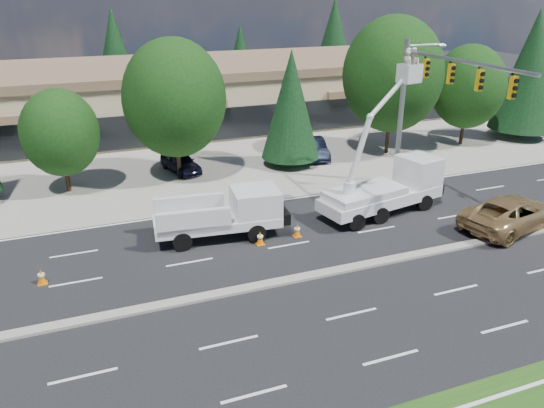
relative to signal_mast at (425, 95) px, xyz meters
name	(u,v)px	position (x,y,z in m)	size (l,w,h in m)	color
ground	(317,276)	(-10.03, -7.04, -6.06)	(140.00, 140.00, 0.00)	black
concrete_apron	(205,153)	(-10.03, 12.96, -6.05)	(140.00, 22.00, 0.01)	gray
road_median	(317,274)	(-10.03, -7.04, -6.00)	(120.00, 0.55, 0.12)	gray
strip_mall	(177,93)	(-10.03, 22.93, -3.23)	(50.40, 15.40, 5.50)	tan
tree_front_c	(60,133)	(-20.03, 7.96, -2.32)	(4.60, 4.60, 6.38)	#332114
tree_front_d	(174,98)	(-13.03, 7.96, -0.74)	(6.55, 6.55, 9.09)	#332114
tree_front_e	(291,105)	(-5.03, 7.96, -1.73)	(4.09, 4.09, 8.07)	#332114
tree_front_f	(393,75)	(2.97, 7.96, -0.14)	(7.29, 7.29, 10.11)	#332114
tree_front_g	(468,87)	(9.97, 7.96, -1.46)	(5.66, 5.66, 7.85)	#332114
tree_front_h	(530,70)	(15.97, 7.96, -0.51)	(5.24, 5.24, 10.33)	#332114
tree_back_b	(115,53)	(-14.03, 34.96, -0.77)	(5.00, 5.00, 9.85)	#332114
tree_back_c	(241,57)	(-0.03, 34.96, -1.81)	(4.01, 4.01, 7.91)	#332114
tree_back_d	(334,40)	(11.97, 34.96, -0.29)	(5.45, 5.45, 10.74)	#332114
signal_mast	(425,95)	(0.00, 0.00, 0.00)	(2.76, 10.16, 9.00)	gray
utility_pickup	(226,218)	(-12.60, -1.73, -5.06)	(6.53, 3.01, 2.42)	silver
bucket_truck	(390,181)	(-3.15, -1.87, -4.22)	(7.78, 3.67, 8.96)	silver
traffic_cone_a	(41,277)	(-21.38, -3.43, -5.72)	(0.40, 0.40, 0.70)	orange
traffic_cone_b	(260,238)	(-11.32, -3.24, -5.72)	(0.40, 0.40, 0.70)	orange
traffic_cone_c	(297,230)	(-9.25, -3.07, -5.72)	(0.40, 0.40, 0.70)	orange
minivan	(511,213)	(1.68, -6.13, -5.21)	(2.81, 6.10, 1.69)	tan
parked_car_west	(181,162)	(-12.69, 9.20, -5.37)	(1.61, 4.00, 1.36)	black
parked_car_east	(314,148)	(-2.69, 8.96, -5.35)	(1.50, 4.30, 1.42)	black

